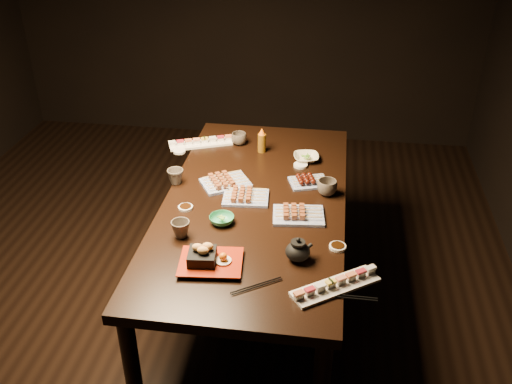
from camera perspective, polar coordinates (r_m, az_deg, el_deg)
ground at (r=3.31m, az=-8.28°, el=-12.40°), size 5.00×5.00×0.00m
dining_table at (r=3.06m, az=-0.14°, el=-6.84°), size 1.33×1.97×0.75m
sushi_platter_near at (r=2.32m, az=7.97°, el=-9.02°), size 0.36×0.30×0.05m
sushi_platter_far at (r=3.41m, az=-5.56°, el=5.06°), size 0.38×0.24×0.05m
yakitori_plate_center at (r=2.85m, az=-1.03°, el=-0.21°), size 0.24×0.18×0.06m
yakitori_plate_right at (r=2.71m, az=4.28°, el=-1.96°), size 0.26×0.20×0.06m
yakitori_plate_left at (r=2.98m, az=-3.07°, el=1.28°), size 0.30×0.27×0.06m
tsukune_plate at (r=3.00m, az=5.31°, el=1.27°), size 0.23×0.20×0.05m
edamame_bowl_green at (r=2.68m, az=-3.44°, el=-2.78°), size 0.13×0.13×0.04m
edamame_bowl_cream at (r=3.23m, az=5.04°, el=3.44°), size 0.16×0.16×0.03m
tempura_tray at (r=2.40m, az=-4.58°, el=-6.39°), size 0.28×0.24×0.10m
teacup_near_left at (r=2.59m, az=-7.54°, el=-3.69°), size 0.11×0.11×0.08m
teacup_mid_right at (r=2.90m, az=7.12°, el=0.45°), size 0.14×0.14×0.08m
teacup_far_left at (r=3.01m, az=-8.05°, el=1.54°), size 0.12×0.12×0.08m
teacup_far_right at (r=3.40m, az=-1.70°, el=5.35°), size 0.13×0.13×0.07m
teapot at (r=2.43m, az=4.20°, el=-5.71°), size 0.17×0.17×0.11m
condiment_bottle at (r=3.30m, az=0.59°, el=5.22°), size 0.05×0.05×0.15m
sauce_dish_west at (r=2.80m, az=-7.06°, el=-1.54°), size 0.09×0.09×0.01m
sauce_dish_east at (r=3.17m, az=4.48°, el=2.69°), size 0.11×0.11×0.01m
sauce_dish_se at (r=2.54m, az=8.15°, el=-5.43°), size 0.08×0.08×0.01m
sauce_dish_nw at (r=3.35m, az=-7.68°, el=4.05°), size 0.08×0.08×0.01m
chopsticks_near at (r=2.31m, az=0.05°, el=-9.39°), size 0.20×0.14×0.01m
chopsticks_se at (r=2.29m, az=9.00°, el=-10.33°), size 0.24×0.02×0.01m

